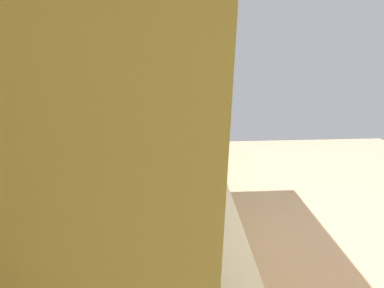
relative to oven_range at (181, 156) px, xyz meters
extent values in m
plane|color=tan|center=(-1.38, -1.25, -0.46)|extent=(6.05, 6.05, 0.00)
cube|color=beige|center=(-1.38, 0.37, 0.85)|extent=(3.90, 0.12, 2.61)
cube|color=#D0CC6D|center=(-1.78, 0.00, -0.03)|extent=(2.93, 0.64, 0.86)
cube|color=#BDB8A3|center=(-1.78, 0.00, 0.41)|extent=(2.96, 0.67, 0.02)
cube|color=#332819|center=(-1.57, -0.33, -0.03)|extent=(0.01, 0.01, 0.79)
cube|color=#332819|center=(-1.15, -0.33, -0.03)|extent=(0.01, 0.01, 0.79)
cube|color=#332819|center=(-0.73, -0.33, -0.03)|extent=(0.01, 0.01, 0.79)
cube|color=#CBC56D|center=(-1.78, 0.13, 1.37)|extent=(1.94, 0.36, 0.70)
cube|color=black|center=(0.00, 0.00, -0.02)|extent=(0.60, 0.63, 0.88)
cube|color=black|center=(0.00, -0.32, -0.06)|extent=(0.47, 0.01, 0.48)
cube|color=black|center=(0.00, 0.00, 0.43)|extent=(0.57, 0.60, 0.02)
cube|color=black|center=(0.00, 0.29, 0.51)|extent=(0.57, 0.04, 0.18)
cylinder|color=#38383D|center=(-0.13, -0.11, 0.45)|extent=(0.11, 0.11, 0.01)
cylinder|color=#38383D|center=(0.13, -0.11, 0.45)|extent=(0.11, 0.11, 0.01)
cylinder|color=#38383D|center=(-0.13, 0.11, 0.45)|extent=(0.11, 0.11, 0.01)
cylinder|color=#38383D|center=(0.13, 0.11, 0.45)|extent=(0.11, 0.11, 0.01)
cube|color=white|center=(-0.85, 0.02, 0.59)|extent=(0.51, 0.32, 0.33)
cube|color=black|center=(-0.89, -0.15, 0.59)|extent=(0.32, 0.01, 0.23)
cube|color=#2D2D33|center=(-0.65, -0.15, 0.59)|extent=(0.09, 0.01, 0.23)
cylinder|color=gold|center=(-1.87, -0.08, 0.45)|extent=(0.18, 0.18, 0.06)
cylinder|color=gold|center=(-1.87, -0.08, 0.47)|extent=(0.14, 0.14, 0.03)
cylinder|color=red|center=(-1.51, -0.08, 0.49)|extent=(0.13, 0.13, 0.13)
cylinder|color=black|center=(-1.51, -0.08, 0.56)|extent=(0.03, 0.03, 0.02)
cylinder|color=red|center=(-1.44, -0.08, 0.51)|extent=(0.08, 0.02, 0.05)
camera|label=1|loc=(-3.02, 0.01, 1.39)|focal=22.83mm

